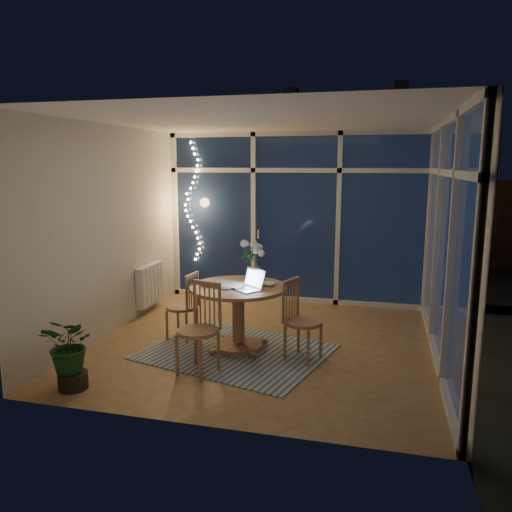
{
  "coord_description": "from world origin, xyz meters",
  "views": [
    {
      "loc": [
        1.3,
        -5.55,
        2.11
      ],
      "look_at": [
        -0.18,
        0.25,
        1.01
      ],
      "focal_mm": 35.0,
      "sensor_mm": 36.0,
      "label": 1
    }
  ],
  "objects_px": {
    "dining_table": "(238,318)",
    "laptop": "(246,279)",
    "chair_left": "(182,306)",
    "chair_front": "(197,329)",
    "potted_plant": "(71,351)",
    "flower_vase": "(256,272)",
    "chair_right": "(303,320)"
  },
  "relations": [
    {
      "from": "dining_table",
      "to": "chair_left",
      "type": "distance_m",
      "value": 0.79
    },
    {
      "from": "chair_left",
      "to": "potted_plant",
      "type": "relative_size",
      "value": 1.12
    },
    {
      "from": "chair_front",
      "to": "flower_vase",
      "type": "relative_size",
      "value": 4.54
    },
    {
      "from": "laptop",
      "to": "flower_vase",
      "type": "height_order",
      "value": "laptop"
    },
    {
      "from": "chair_right",
      "to": "laptop",
      "type": "relative_size",
      "value": 2.72
    },
    {
      "from": "dining_table",
      "to": "potted_plant",
      "type": "height_order",
      "value": "potted_plant"
    },
    {
      "from": "flower_vase",
      "to": "potted_plant",
      "type": "xyz_separation_m",
      "value": [
        -1.38,
        -1.7,
        -0.48
      ]
    },
    {
      "from": "chair_front",
      "to": "laptop",
      "type": "height_order",
      "value": "laptop"
    },
    {
      "from": "dining_table",
      "to": "chair_front",
      "type": "bearing_deg",
      "value": -105.53
    },
    {
      "from": "chair_right",
      "to": "potted_plant",
      "type": "bearing_deg",
      "value": 142.5
    },
    {
      "from": "dining_table",
      "to": "laptop",
      "type": "bearing_deg",
      "value": -47.77
    },
    {
      "from": "flower_vase",
      "to": "chair_left",
      "type": "bearing_deg",
      "value": -170.53
    },
    {
      "from": "dining_table",
      "to": "flower_vase",
      "type": "height_order",
      "value": "flower_vase"
    },
    {
      "from": "dining_table",
      "to": "chair_front",
      "type": "xyz_separation_m",
      "value": [
        -0.21,
        -0.76,
        0.1
      ]
    },
    {
      "from": "chair_right",
      "to": "flower_vase",
      "type": "xyz_separation_m",
      "value": [
        -0.64,
        0.45,
        0.41
      ]
    },
    {
      "from": "chair_left",
      "to": "chair_front",
      "type": "height_order",
      "value": "chair_front"
    },
    {
      "from": "chair_front",
      "to": "potted_plant",
      "type": "bearing_deg",
      "value": -131.69
    },
    {
      "from": "laptop",
      "to": "flower_vase",
      "type": "bearing_deg",
      "value": 128.85
    },
    {
      "from": "chair_right",
      "to": "chair_front",
      "type": "height_order",
      "value": "chair_front"
    },
    {
      "from": "chair_left",
      "to": "chair_right",
      "type": "bearing_deg",
      "value": 85.29
    },
    {
      "from": "chair_right",
      "to": "chair_front",
      "type": "bearing_deg",
      "value": 142.89
    },
    {
      "from": "chair_left",
      "to": "flower_vase",
      "type": "bearing_deg",
      "value": 105.89
    },
    {
      "from": "chair_front",
      "to": "laptop",
      "type": "distance_m",
      "value": 0.81
    },
    {
      "from": "chair_right",
      "to": "potted_plant",
      "type": "relative_size",
      "value": 1.19
    },
    {
      "from": "chair_front",
      "to": "flower_vase",
      "type": "height_order",
      "value": "flower_vase"
    },
    {
      "from": "chair_left",
      "to": "chair_front",
      "type": "xyz_separation_m",
      "value": [
        0.56,
        -0.92,
        0.05
      ]
    },
    {
      "from": "dining_table",
      "to": "flower_vase",
      "type": "relative_size",
      "value": 5.27
    },
    {
      "from": "laptop",
      "to": "dining_table",
      "type": "bearing_deg",
      "value": 171.54
    },
    {
      "from": "dining_table",
      "to": "laptop",
      "type": "xyz_separation_m",
      "value": [
        0.13,
        -0.14,
        0.5
      ]
    },
    {
      "from": "chair_left",
      "to": "laptop",
      "type": "distance_m",
      "value": 1.05
    },
    {
      "from": "potted_plant",
      "to": "laptop",
      "type": "bearing_deg",
      "value": 42.07
    },
    {
      "from": "dining_table",
      "to": "laptop",
      "type": "height_order",
      "value": "laptop"
    }
  ]
}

